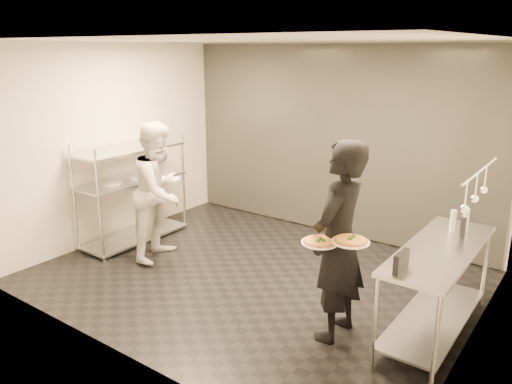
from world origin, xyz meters
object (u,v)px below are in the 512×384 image
Objects in this scene: pizza_plate_far at (351,241)px; waiter at (339,242)px; chef at (160,191)px; bottle_green at (453,221)px; pos_monitor at (401,262)px; salad_plate at (344,193)px; bottle_dark at (463,227)px; prep_counter at (437,276)px; pass_rack at (132,189)px; pizza_plate_near at (320,242)px; bottle_clear at (466,219)px.

waiter is at bearing 137.66° from pizza_plate_far.
chef reaches higher than bottle_green.
chef is at bearing -168.66° from bottle_green.
pos_monitor is (0.66, -0.17, 0.03)m from waiter.
salad_plate is 1.25× the size of bottle_dark.
prep_counter is 0.66m from bottle_green.
prep_counter is 3.57m from chef.
pass_rack is at bearing -174.78° from bottle_dark.
prep_counter is 1.23m from pizza_plate_near.
salad_plate is at bearing -138.23° from bottle_green.
prep_counter is at bearing 42.97° from pizza_plate_near.
pizza_plate_near is at bearing -128.16° from bottle_dark.
pizza_plate_near reaches higher than prep_counter.
bottle_green and bottle_clear have the same top height.
prep_counter is 0.57m from bottle_dark.
pass_rack is 7.25× the size of bottle_green.
chef is 7.40× the size of salad_plate.
salad_plate is (2.66, -0.06, 0.45)m from chef.
salad_plate is (-0.32, 0.49, 0.26)m from pizza_plate_far.
bottle_clear is (0.17, 1.38, 0.03)m from pos_monitor.
bottle_green is (0.53, 1.26, -0.06)m from pizza_plate_far.
pass_rack is 3.84m from pizza_plate_far.
prep_counter is at bearing -85.61° from bottle_green.
pos_monitor is at bearing -93.73° from bottle_green.
waiter is 0.68m from pos_monitor.
pos_monitor is at bearing -31.41° from salad_plate.
chef is 3.47m from pos_monitor.
salad_plate reaches higher than bottle_green.
chef is 3.58m from bottle_green.
pass_rack is 0.82m from chef.
prep_counter is 8.16× the size of bottle_green.
waiter reaches higher than pizza_plate_far.
bottle_dark is at bearing 60.05° from pizza_plate_far.
bottle_green is at bearing 6.87° from pass_rack.
waiter is 1.29m from bottle_dark.
pizza_plate_near is 1.54m from bottle_green.
pizza_plate_far is at bearing -119.95° from bottle_dark.
bottle_dark is (3.64, 0.59, 0.11)m from chef.
waiter is at bearing -144.63° from prep_counter.
bottle_green is (4.29, 0.52, 0.26)m from pass_rack.
salad_plate is at bearing -106.20° from chef.
salad_plate is (-0.89, -0.25, 0.73)m from prep_counter.
chef is (0.78, -0.19, 0.14)m from pass_rack.
salad_plate is (-0.04, 0.55, 0.32)m from pizza_plate_near.
pass_rack is 4.77× the size of pizza_plate_near.
salad_plate is 1.19m from bottle_green.
pizza_plate_near is 1.52m from bottle_dark.
pos_monitor reaches higher than pizza_plate_near.
pos_monitor is 1.39m from bottle_clear.
salad_plate is at bearing 94.33° from pizza_plate_near.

